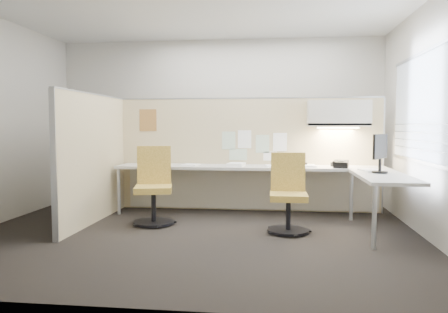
# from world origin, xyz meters

# --- Properties ---
(floor) EXTENTS (5.50, 4.50, 0.01)m
(floor) POSITION_xyz_m (0.00, 0.00, -0.01)
(floor) COLOR black
(floor) RESTS_ON ground
(ceiling) EXTENTS (5.50, 4.50, 0.01)m
(ceiling) POSITION_xyz_m (0.00, 0.00, 2.80)
(ceiling) COLOR white
(ceiling) RESTS_ON wall_back
(wall_back) EXTENTS (5.50, 0.02, 2.80)m
(wall_back) POSITION_xyz_m (0.00, 2.25, 1.40)
(wall_back) COLOR beige
(wall_back) RESTS_ON ground
(wall_front) EXTENTS (5.50, 0.02, 2.80)m
(wall_front) POSITION_xyz_m (0.00, -2.25, 1.40)
(wall_front) COLOR beige
(wall_front) RESTS_ON ground
(wall_right) EXTENTS (0.02, 4.50, 2.80)m
(wall_right) POSITION_xyz_m (2.75, 0.00, 1.40)
(wall_right) COLOR beige
(wall_right) RESTS_ON ground
(window_pane) EXTENTS (0.01, 2.80, 1.30)m
(window_pane) POSITION_xyz_m (2.73, 0.00, 1.55)
(window_pane) COLOR #A3B0BD
(window_pane) RESTS_ON wall_right
(partition_back) EXTENTS (4.10, 0.06, 1.75)m
(partition_back) POSITION_xyz_m (0.55, 1.60, 0.88)
(partition_back) COLOR #CBB78C
(partition_back) RESTS_ON floor
(partition_left) EXTENTS (0.06, 2.20, 1.75)m
(partition_left) POSITION_xyz_m (-1.50, 0.50, 0.88)
(partition_left) COLOR #CBB78C
(partition_left) RESTS_ON floor
(desk) EXTENTS (4.00, 2.07, 0.73)m
(desk) POSITION_xyz_m (0.93, 1.13, 0.60)
(desk) COLOR beige
(desk) RESTS_ON floor
(overhead_bin) EXTENTS (0.90, 0.36, 0.38)m
(overhead_bin) POSITION_xyz_m (1.90, 1.39, 1.51)
(overhead_bin) COLOR beige
(overhead_bin) RESTS_ON partition_back
(task_light_strip) EXTENTS (0.60, 0.06, 0.02)m
(task_light_strip) POSITION_xyz_m (1.90, 1.39, 1.30)
(task_light_strip) COLOR #FFEABF
(task_light_strip) RESTS_ON overhead_bin
(pinned_papers) EXTENTS (1.01, 0.00, 0.47)m
(pinned_papers) POSITION_xyz_m (0.63, 1.57, 1.03)
(pinned_papers) COLOR #8CBF8C
(pinned_papers) RESTS_ON partition_back
(poster) EXTENTS (0.28, 0.00, 0.35)m
(poster) POSITION_xyz_m (-1.05, 1.57, 1.42)
(poster) COLOR orange
(poster) RESTS_ON partition_back
(chair_left) EXTENTS (0.58, 0.60, 1.04)m
(chair_left) POSITION_xyz_m (-0.65, 0.48, 0.48)
(chair_left) COLOR black
(chair_left) RESTS_ON floor
(chair_right) EXTENTS (0.51, 0.51, 0.97)m
(chair_right) POSITION_xyz_m (1.15, 0.24, 0.46)
(chair_right) COLOR black
(chair_right) RESTS_ON floor
(monitor) EXTENTS (0.27, 0.41, 0.49)m
(monitor) POSITION_xyz_m (2.30, 0.46, 1.01)
(monitor) COLOR black
(monitor) RESTS_ON desk
(phone) EXTENTS (0.25, 0.24, 0.12)m
(phone) POSITION_xyz_m (1.91, 1.12, 0.78)
(phone) COLOR black
(phone) RESTS_ON desk
(stapler) EXTENTS (0.14, 0.06, 0.05)m
(stapler) POSITION_xyz_m (1.38, 1.31, 0.76)
(stapler) COLOR black
(stapler) RESTS_ON desk
(tape_dispenser) EXTENTS (0.12, 0.10, 0.06)m
(tape_dispenser) POSITION_xyz_m (1.85, 1.33, 0.76)
(tape_dispenser) COLOR black
(tape_dispenser) RESTS_ON desk
(coat_hook) EXTENTS (0.18, 0.42, 1.28)m
(coat_hook) POSITION_xyz_m (-1.58, -0.19, 1.43)
(coat_hook) COLOR silver
(coat_hook) RESTS_ON partition_left
(paper_stack_0) EXTENTS (0.27, 0.33, 0.03)m
(paper_stack_0) POSITION_xyz_m (-0.83, 1.21, 0.75)
(paper_stack_0) COLOR white
(paper_stack_0) RESTS_ON desk
(paper_stack_1) EXTENTS (0.27, 0.33, 0.02)m
(paper_stack_1) POSITION_xyz_m (-0.30, 1.28, 0.74)
(paper_stack_1) COLOR white
(paper_stack_1) RESTS_ON desk
(paper_stack_2) EXTENTS (0.27, 0.33, 0.05)m
(paper_stack_2) POSITION_xyz_m (0.40, 1.22, 0.75)
(paper_stack_2) COLOR white
(paper_stack_2) RESTS_ON desk
(paper_stack_3) EXTENTS (0.26, 0.33, 0.02)m
(paper_stack_3) POSITION_xyz_m (0.96, 1.26, 0.74)
(paper_stack_3) COLOR white
(paper_stack_3) RESTS_ON desk
(paper_stack_4) EXTENTS (0.25, 0.31, 0.03)m
(paper_stack_4) POSITION_xyz_m (1.45, 1.26, 0.74)
(paper_stack_4) COLOR white
(paper_stack_4) RESTS_ON desk
(paper_stack_5) EXTENTS (0.30, 0.35, 0.02)m
(paper_stack_5) POSITION_xyz_m (2.24, 0.71, 0.74)
(paper_stack_5) COLOR white
(paper_stack_5) RESTS_ON desk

